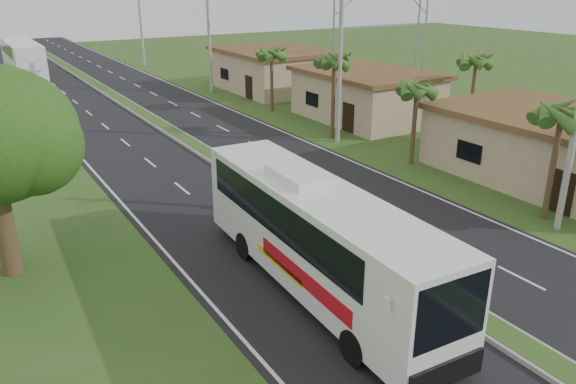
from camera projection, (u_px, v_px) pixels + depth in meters
ground at (452, 306)px, 18.42m from camera, size 180.00×180.00×0.00m
road_asphalt at (206, 154)px, 34.35m from camera, size 14.00×160.00×0.02m
median_strip at (206, 152)px, 34.32m from camera, size 1.20×160.00×0.18m
lane_edge_left at (94, 172)px, 31.09m from camera, size 0.12×160.00×0.01m
lane_edge_right at (298, 138)px, 37.62m from camera, size 0.12×160.00×0.01m
shop_near at (559, 147)px, 29.38m from camera, size 8.60×12.60×3.52m
shop_mid at (366, 95)px, 42.10m from camera, size 7.60×10.60×3.67m
shop_far at (273, 69)px, 53.23m from camera, size 8.60×11.60×3.82m
palm_verge_a at (562, 114)px, 23.50m from camera, size 2.40×2.40×5.45m
palm_verge_b at (417, 88)px, 31.00m from camera, size 2.40×2.40×5.05m
palm_verge_c at (334, 60)px, 36.01m from camera, size 2.40×2.40×5.85m
palm_verge_d at (271, 54)px, 43.63m from camera, size 2.40×2.40×5.25m
palm_behind_shop at (476, 61)px, 37.13m from camera, size 2.40×2.40×5.65m
utility_pole_b at (340, 44)px, 34.65m from camera, size 3.20×0.28×12.00m
utility_pole_c at (209, 30)px, 50.81m from camera, size 1.60×0.28×11.00m
utility_pole_d at (140, 19)px, 66.83m from camera, size 1.60×0.28×10.50m
billboard_lattice at (382, 16)px, 50.60m from camera, size 10.18×1.18×12.07m
coach_bus_main at (316, 232)px, 18.67m from camera, size 3.09×12.41×3.98m
coach_bus_far at (23, 57)px, 59.90m from camera, size 2.88×12.92×3.76m
motorcyclist at (294, 197)px, 25.40m from camera, size 1.95×0.56×2.22m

